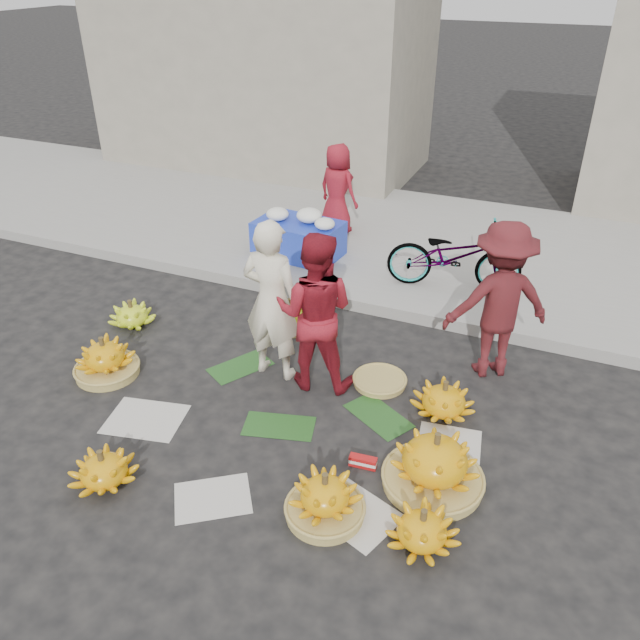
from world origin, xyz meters
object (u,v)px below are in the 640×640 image
at_px(vendor_cream, 272,301).
at_px(bicycle, 454,256).
at_px(banana_bunch_4, 435,462).
at_px(banana_bunch_0, 105,359).
at_px(flower_table, 299,236).

bearing_deg(vendor_cream, bicycle, -117.21).
bearing_deg(vendor_cream, banana_bunch_4, 155.50).
height_order(banana_bunch_0, bicycle, bicycle).
xyz_separation_m(vendor_cream, flower_table, (-0.88, 2.52, -0.45)).
bearing_deg(bicycle, vendor_cream, 139.63).
height_order(flower_table, bicycle, bicycle).
bearing_deg(banana_bunch_4, flower_table, 128.97).
bearing_deg(bicycle, banana_bunch_4, 178.62).
height_order(banana_bunch_4, vendor_cream, vendor_cream).
height_order(banana_bunch_0, vendor_cream, vendor_cream).
xyz_separation_m(banana_bunch_4, vendor_cream, (-1.91, 0.92, 0.60)).
xyz_separation_m(banana_bunch_4, bicycle, (-0.61, 3.31, 0.31)).
bearing_deg(flower_table, bicycle, 2.09).
bearing_deg(banana_bunch_4, banana_bunch_0, 176.60).
distance_m(banana_bunch_0, vendor_cream, 1.85).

